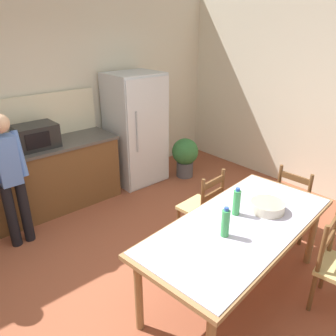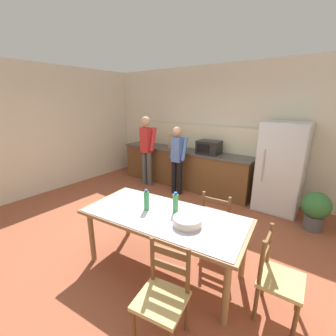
{
  "view_description": "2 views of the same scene",
  "coord_description": "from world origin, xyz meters",
  "px_view_note": "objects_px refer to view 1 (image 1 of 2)",
  "views": [
    {
      "loc": [
        -1.46,
        -1.9,
        2.39
      ],
      "look_at": [
        0.35,
        0.18,
        1.18
      ],
      "focal_mm": 35.0,
      "sensor_mm": 36.0,
      "label": 1
    },
    {
      "loc": [
        2.14,
        -2.41,
        2.11
      ],
      "look_at": [
        0.3,
        0.07,
        1.18
      ],
      "focal_mm": 24.0,
      "sensor_mm": 36.0,
      "label": 2
    }
  ],
  "objects_px": {
    "microwave": "(36,136)",
    "potted_plant": "(185,155)",
    "chair_head_end": "(296,202)",
    "bottle_near_centre": "(225,223)",
    "bottle_off_centre": "(237,202)",
    "refrigerator": "(136,129)",
    "dining_table": "(240,231)",
    "person_at_counter": "(10,175)",
    "serving_bowl": "(267,206)",
    "chair_side_far_right": "(202,207)"
  },
  "relations": [
    {
      "from": "bottle_near_centre",
      "to": "serving_bowl",
      "type": "xyz_separation_m",
      "value": [
        0.61,
        -0.0,
        -0.07
      ]
    },
    {
      "from": "serving_bowl",
      "to": "person_at_counter",
      "type": "distance_m",
      "value": 2.73
    },
    {
      "from": "chair_head_end",
      "to": "potted_plant",
      "type": "height_order",
      "value": "chair_head_end"
    },
    {
      "from": "chair_head_end",
      "to": "person_at_counter",
      "type": "bearing_deg",
      "value": 49.31
    },
    {
      "from": "dining_table",
      "to": "chair_side_far_right",
      "type": "bearing_deg",
      "value": 64.89
    },
    {
      "from": "refrigerator",
      "to": "chair_side_far_right",
      "type": "xyz_separation_m",
      "value": [
        -0.42,
        -1.86,
        -0.43
      ]
    },
    {
      "from": "bottle_off_centre",
      "to": "chair_side_far_right",
      "type": "height_order",
      "value": "bottle_off_centre"
    },
    {
      "from": "chair_side_far_right",
      "to": "potted_plant",
      "type": "bearing_deg",
      "value": -132.54
    },
    {
      "from": "refrigerator",
      "to": "microwave",
      "type": "height_order",
      "value": "refrigerator"
    },
    {
      "from": "dining_table",
      "to": "bottle_near_centre",
      "type": "relative_size",
      "value": 7.8
    },
    {
      "from": "microwave",
      "to": "potted_plant",
      "type": "distance_m",
      "value": 2.37
    },
    {
      "from": "bottle_off_centre",
      "to": "microwave",
      "type": "bearing_deg",
      "value": 108.15
    },
    {
      "from": "bottle_off_centre",
      "to": "serving_bowl",
      "type": "height_order",
      "value": "bottle_off_centre"
    },
    {
      "from": "dining_table",
      "to": "potted_plant",
      "type": "distance_m",
      "value": 2.69
    },
    {
      "from": "bottle_off_centre",
      "to": "serving_bowl",
      "type": "distance_m",
      "value": 0.32
    },
    {
      "from": "refrigerator",
      "to": "chair_side_far_right",
      "type": "relative_size",
      "value": 1.91
    },
    {
      "from": "bottle_off_centre",
      "to": "chair_head_end",
      "type": "distance_m",
      "value": 1.29
    },
    {
      "from": "chair_head_end",
      "to": "potted_plant",
      "type": "distance_m",
      "value": 2.1
    },
    {
      "from": "bottle_near_centre",
      "to": "person_at_counter",
      "type": "height_order",
      "value": "person_at_counter"
    },
    {
      "from": "dining_table",
      "to": "person_at_counter",
      "type": "distance_m",
      "value": 2.51
    },
    {
      "from": "refrigerator",
      "to": "bottle_off_centre",
      "type": "distance_m",
      "value": 2.63
    },
    {
      "from": "person_at_counter",
      "to": "potted_plant",
      "type": "relative_size",
      "value": 2.35
    },
    {
      "from": "bottle_near_centre",
      "to": "bottle_off_centre",
      "type": "height_order",
      "value": "same"
    },
    {
      "from": "person_at_counter",
      "to": "serving_bowl",
      "type": "bearing_deg",
      "value": -143.36
    },
    {
      "from": "serving_bowl",
      "to": "chair_side_far_right",
      "type": "height_order",
      "value": "chair_side_far_right"
    },
    {
      "from": "refrigerator",
      "to": "potted_plant",
      "type": "bearing_deg",
      "value": -32.3
    },
    {
      "from": "refrigerator",
      "to": "bottle_off_centre",
      "type": "bearing_deg",
      "value": -105.55
    },
    {
      "from": "bottle_off_centre",
      "to": "serving_bowl",
      "type": "xyz_separation_m",
      "value": [
        0.27,
        -0.16,
        -0.07
      ]
    },
    {
      "from": "chair_head_end",
      "to": "person_at_counter",
      "type": "xyz_separation_m",
      "value": [
        -2.56,
        2.02,
        0.44
      ]
    },
    {
      "from": "microwave",
      "to": "refrigerator",
      "type": "bearing_deg",
      "value": -0.7
    },
    {
      "from": "microwave",
      "to": "chair_side_far_right",
      "type": "height_order",
      "value": "microwave"
    },
    {
      "from": "refrigerator",
      "to": "bottle_near_centre",
      "type": "xyz_separation_m",
      "value": [
        -1.04,
        -2.68,
        0.03
      ]
    },
    {
      "from": "microwave",
      "to": "chair_side_far_right",
      "type": "xyz_separation_m",
      "value": [
        1.12,
        -1.88,
        -0.64
      ]
    },
    {
      "from": "serving_bowl",
      "to": "refrigerator",
      "type": "bearing_deg",
      "value": 80.82
    },
    {
      "from": "person_at_counter",
      "to": "chair_side_far_right",
      "type": "bearing_deg",
      "value": -129.71
    },
    {
      "from": "dining_table",
      "to": "chair_head_end",
      "type": "xyz_separation_m",
      "value": [
        1.29,
        0.14,
        -0.26
      ]
    },
    {
      "from": "dining_table",
      "to": "serving_bowl",
      "type": "distance_m",
      "value": 0.38
    },
    {
      "from": "dining_table",
      "to": "chair_head_end",
      "type": "bearing_deg",
      "value": 6.14
    },
    {
      "from": "bottle_near_centre",
      "to": "chair_head_end",
      "type": "xyz_separation_m",
      "value": [
        1.55,
        0.17,
        -0.46
      ]
    },
    {
      "from": "dining_table",
      "to": "chair_head_end",
      "type": "height_order",
      "value": "chair_head_end"
    },
    {
      "from": "bottle_off_centre",
      "to": "refrigerator",
      "type": "bearing_deg",
      "value": 74.45
    },
    {
      "from": "chair_head_end",
      "to": "person_at_counter",
      "type": "height_order",
      "value": "person_at_counter"
    },
    {
      "from": "microwave",
      "to": "potted_plant",
      "type": "bearing_deg",
      "value": -11.4
    },
    {
      "from": "serving_bowl",
      "to": "bottle_near_centre",
      "type": "bearing_deg",
      "value": 179.55
    },
    {
      "from": "microwave",
      "to": "chair_head_end",
      "type": "xyz_separation_m",
      "value": [
        2.04,
        -2.54,
        -0.64
      ]
    },
    {
      "from": "microwave",
      "to": "potted_plant",
      "type": "relative_size",
      "value": 0.75
    },
    {
      "from": "refrigerator",
      "to": "person_at_counter",
      "type": "distance_m",
      "value": 2.12
    },
    {
      "from": "bottle_off_centre",
      "to": "serving_bowl",
      "type": "relative_size",
      "value": 0.84
    },
    {
      "from": "dining_table",
      "to": "microwave",
      "type": "bearing_deg",
      "value": 105.62
    },
    {
      "from": "bottle_off_centre",
      "to": "person_at_counter",
      "type": "bearing_deg",
      "value": 123.74
    }
  ]
}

